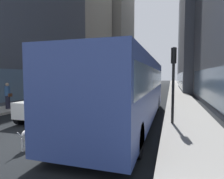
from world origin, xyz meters
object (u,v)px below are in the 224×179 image
object	(u,v)px
car_red_coupe	(143,87)
car_black_suv	(126,84)
box_truck	(113,80)
traffic_light_near	(173,73)
car_blue_hatchback	(151,84)
transit_bus	(129,86)
pedestrian_with_handbag	(8,96)
car_yellow_taxi	(137,82)
pedestrian_in_coat	(31,93)
car_white_van	(56,103)
car_grey_wagon	(156,82)
dalmatian_dog	(31,132)

from	to	relation	value
car_red_coupe	car_black_suv	distance (m)	8.36
box_truck	traffic_light_near	distance (m)	17.92
car_blue_hatchback	transit_bus	bearing A→B (deg)	-86.64
box_truck	pedestrian_with_handbag	world-z (taller)	box_truck
car_blue_hatchback	car_yellow_taxi	bearing A→B (deg)	115.81
pedestrian_in_coat	traffic_light_near	distance (m)	10.78
car_red_coupe	car_blue_hatchback	size ratio (longest dim) A/B	1.05
car_white_van	car_blue_hatchback	size ratio (longest dim) A/B	1.15
car_grey_wagon	pedestrian_with_handbag	xyz separation A→B (m)	(-6.56, -37.71, 0.19)
car_yellow_taxi	box_truck	bearing A→B (deg)	-90.00
car_white_van	pedestrian_in_coat	xyz separation A→B (m)	(-4.15, 3.04, 0.19)
car_grey_wagon	traffic_light_near	size ratio (longest dim) A/B	1.26
car_blue_hatchback	pedestrian_with_handbag	xyz separation A→B (m)	(-6.56, -26.72, 0.19)
car_yellow_taxi	car_white_van	world-z (taller)	same
car_black_suv	pedestrian_in_coat	distance (m)	20.94
dalmatian_dog	car_red_coupe	bearing A→B (deg)	88.37
box_truck	pedestrian_in_coat	bearing A→B (deg)	-100.99
box_truck	pedestrian_in_coat	distance (m)	13.41
car_black_suv	pedestrian_with_handbag	distance (m)	23.12
car_yellow_taxi	car_black_suv	world-z (taller)	same
car_grey_wagon	transit_bus	bearing A→B (deg)	-87.61
pedestrian_with_handbag	dalmatian_dog	bearing A→B (deg)	-40.15
transit_bus	dalmatian_dog	bearing A→B (deg)	-116.02
car_white_van	car_black_suv	xyz separation A→B (m)	(-1.60, 23.82, 0.00)
box_truck	traffic_light_near	size ratio (longest dim) A/B	2.21
car_black_suv	car_blue_hatchback	world-z (taller)	same
car_blue_hatchback	pedestrian_in_coat	world-z (taller)	pedestrian_in_coat
transit_bus	box_truck	world-z (taller)	same
car_yellow_taxi	car_white_van	bearing A→B (deg)	-87.44
transit_bus	traffic_light_near	size ratio (longest dim) A/B	3.39
car_black_suv	pedestrian_in_coat	size ratio (longest dim) A/B	2.60
car_yellow_taxi	box_truck	distance (m)	19.67
car_yellow_taxi	pedestrian_with_handbag	bearing A→B (deg)	-94.18
car_blue_hatchback	traffic_light_near	xyz separation A→B (m)	(3.70, -27.54, 1.62)
traffic_light_near	car_white_van	bearing A→B (deg)	-179.74
pedestrian_with_handbag	pedestrian_in_coat	world-z (taller)	same
car_red_coupe	car_blue_hatchback	bearing A→B (deg)	90.00
transit_bus	car_blue_hatchback	bearing A→B (deg)	93.36
box_truck	dalmatian_dog	world-z (taller)	box_truck
car_black_suv	transit_bus	bearing A→B (deg)	-76.61
car_grey_wagon	pedestrian_in_coat	xyz separation A→B (m)	(-6.55, -35.52, 0.19)
car_black_suv	dalmatian_dog	distance (m)	28.22
transit_bus	car_yellow_taxi	size ratio (longest dim) A/B	2.79
car_red_coupe	car_grey_wagon	size ratio (longest dim) A/B	0.97
pedestrian_in_coat	traffic_light_near	bearing A→B (deg)	-16.35
car_white_van	car_blue_hatchback	distance (m)	27.67
car_red_coupe	pedestrian_with_handbag	size ratio (longest dim) A/B	2.47
traffic_light_near	car_black_suv	bearing A→B (deg)	107.93
car_white_van	box_truck	bearing A→B (deg)	95.65
car_grey_wagon	box_truck	xyz separation A→B (m)	(-4.00, -22.37, 0.85)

